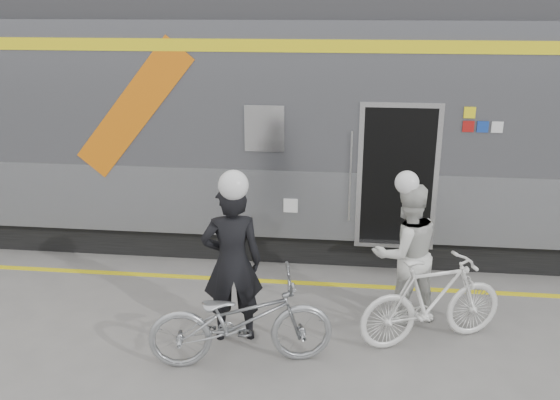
# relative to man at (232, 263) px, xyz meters

# --- Properties ---
(ground) EXTENTS (90.00, 90.00, 0.00)m
(ground) POSITION_rel_man_xyz_m (1.22, -0.55, -1.02)
(ground) COLOR slate
(ground) RESTS_ON ground
(train) EXTENTS (24.00, 3.17, 4.10)m
(train) POSITION_rel_man_xyz_m (-0.09, 3.64, 1.04)
(train) COLOR black
(train) RESTS_ON ground
(safety_strip) EXTENTS (24.00, 0.12, 0.01)m
(safety_strip) POSITION_rel_man_xyz_m (1.22, 1.60, -1.01)
(safety_strip) COLOR yellow
(safety_strip) RESTS_ON ground
(man) EXTENTS (0.83, 0.64, 2.03)m
(man) POSITION_rel_man_xyz_m (0.00, 0.00, 0.00)
(man) COLOR black
(man) RESTS_ON ground
(bicycle_left) EXTENTS (2.24, 1.20, 1.12)m
(bicycle_left) POSITION_rel_man_xyz_m (0.20, -0.55, -0.46)
(bicycle_left) COLOR #9A9EA2
(bicycle_left) RESTS_ON ground
(woman) EXTENTS (1.12, 1.01, 1.89)m
(woman) POSITION_rel_man_xyz_m (2.15, 0.71, -0.07)
(woman) COLOR silver
(woman) RESTS_ON ground
(bicycle_right) EXTENTS (1.97, 1.22, 1.15)m
(bicycle_right) POSITION_rel_man_xyz_m (2.45, 0.16, -0.44)
(bicycle_right) COLOR silver
(bicycle_right) RESTS_ON ground
(helmet_man) EXTENTS (0.35, 0.35, 0.35)m
(helmet_man) POSITION_rel_man_xyz_m (0.00, 0.00, 1.19)
(helmet_man) COLOR white
(helmet_man) RESTS_ON man
(helmet_woman) EXTENTS (0.30, 0.30, 0.30)m
(helmet_woman) POSITION_rel_man_xyz_m (2.15, 0.71, 1.02)
(helmet_woman) COLOR white
(helmet_woman) RESTS_ON woman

